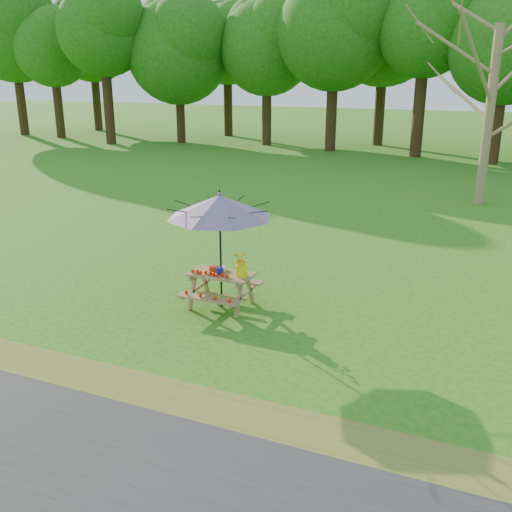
% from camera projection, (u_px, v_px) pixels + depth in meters
% --- Properties ---
extents(ground, '(120.00, 120.00, 0.00)m').
position_uv_depth(ground, '(104.00, 297.00, 11.30)').
color(ground, '#247115').
rests_on(ground, ground).
extents(picnic_table, '(1.20, 1.32, 0.67)m').
position_uv_depth(picnic_table, '(221.00, 290.00, 10.76)').
color(picnic_table, olive).
rests_on(picnic_table, ground).
extents(patio_umbrella, '(2.04, 2.04, 2.25)m').
position_uv_depth(patio_umbrella, '(220.00, 206.00, 10.26)').
color(patio_umbrella, black).
rests_on(patio_umbrella, ground).
extents(produce_bins, '(0.32, 0.36, 0.13)m').
position_uv_depth(produce_bins, '(218.00, 270.00, 10.69)').
color(produce_bins, red).
rests_on(produce_bins, picnic_table).
extents(tomatoes_row, '(0.77, 0.13, 0.07)m').
position_uv_depth(tomatoes_row, '(209.00, 273.00, 10.54)').
color(tomatoes_row, red).
rests_on(tomatoes_row, picnic_table).
extents(flower_bucket, '(0.37, 0.35, 0.48)m').
position_uv_depth(flower_bucket, '(242.00, 263.00, 10.43)').
color(flower_bucket, '#F5F20C').
rests_on(flower_bucket, picnic_table).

